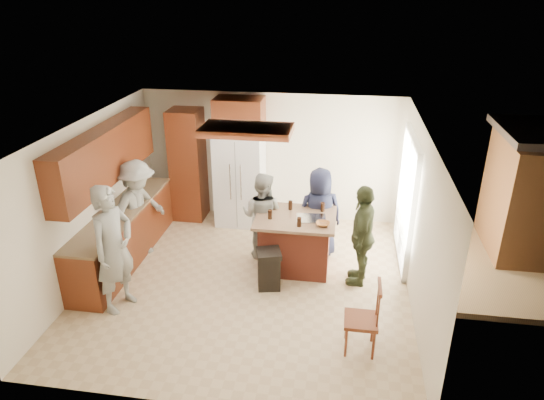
# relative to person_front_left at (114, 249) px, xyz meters

# --- Properties ---
(room_shell) EXTENTS (8.00, 5.20, 5.00)m
(room_shell) POSITION_rel_person_front_left_xyz_m (6.08, 2.51, -0.09)
(room_shell) COLOR tan
(room_shell) RESTS_ON ground
(person_front_left) EXTENTS (0.71, 0.82, 1.91)m
(person_front_left) POSITION_rel_person_front_left_xyz_m (0.00, 0.00, 0.00)
(person_front_left) COLOR gray
(person_front_left) RESTS_ON ground
(person_behind_left) EXTENTS (0.83, 0.61, 1.53)m
(person_behind_left) POSITION_rel_person_front_left_xyz_m (1.81, 1.73, -0.19)
(person_behind_left) COLOR gray
(person_behind_left) RESTS_ON ground
(person_behind_right) EXTENTS (0.88, 0.70, 1.58)m
(person_behind_right) POSITION_rel_person_front_left_xyz_m (2.75, 1.95, -0.17)
(person_behind_right) COLOR black
(person_behind_right) RESTS_ON ground
(person_side_right) EXTENTS (0.62, 1.02, 1.64)m
(person_side_right) POSITION_rel_person_front_left_xyz_m (3.46, 1.19, -0.13)
(person_side_right) COLOR #353D23
(person_side_right) RESTS_ON ground
(person_counter) EXTENTS (0.85, 1.22, 1.73)m
(person_counter) POSITION_rel_person_front_left_xyz_m (-0.27, 1.47, -0.09)
(person_counter) COLOR gray
(person_counter) RESTS_ON ground
(left_cabinetry) EXTENTS (0.64, 3.00, 2.30)m
(left_cabinetry) POSITION_rel_person_front_left_xyz_m (-0.54, 1.27, 0.00)
(left_cabinetry) COLOR maroon
(left_cabinetry) RESTS_ON ground
(back_wall_units) EXTENTS (1.80, 0.60, 2.45)m
(back_wall_units) POSITION_rel_person_front_left_xyz_m (0.37, 3.07, 0.42)
(back_wall_units) COLOR maroon
(back_wall_units) RESTS_ON ground
(refrigerator) EXTENTS (0.90, 0.76, 1.80)m
(refrigerator) POSITION_rel_person_front_left_xyz_m (1.16, 2.99, -0.06)
(refrigerator) COLOR white
(refrigerator) RESTS_ON ground
(kitchen_island) EXTENTS (1.28, 1.03, 0.93)m
(kitchen_island) POSITION_rel_person_front_left_xyz_m (2.40, 1.46, -0.48)
(kitchen_island) COLOR maroon
(kitchen_island) RESTS_ON ground
(island_items) EXTENTS (0.99, 0.67, 0.15)m
(island_items) POSITION_rel_person_front_left_xyz_m (2.62, 1.37, 0.01)
(island_items) COLOR silver
(island_items) RESTS_ON kitchen_island
(trash_bin) EXTENTS (0.45, 0.45, 0.63)m
(trash_bin) POSITION_rel_person_front_left_xyz_m (2.06, 0.82, -0.64)
(trash_bin) COLOR black
(trash_bin) RESTS_ON ground
(spindle_chair) EXTENTS (0.42, 0.42, 0.99)m
(spindle_chair) POSITION_rel_person_front_left_xyz_m (3.46, -0.41, -0.50)
(spindle_chair) COLOR maroon
(spindle_chair) RESTS_ON ground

